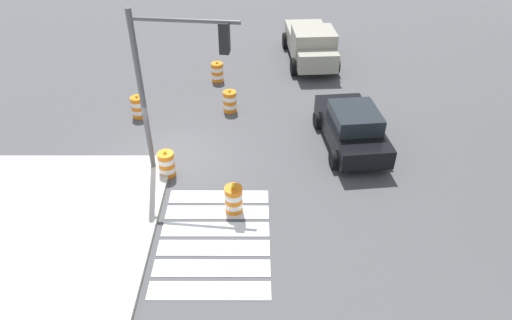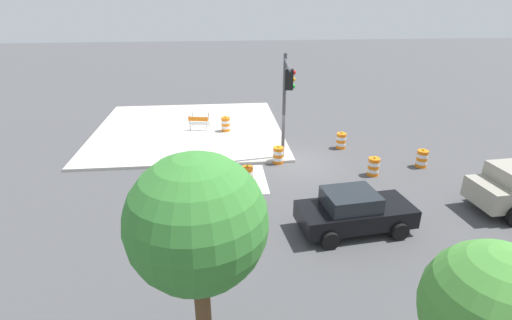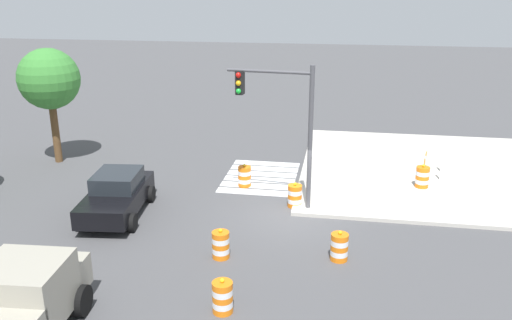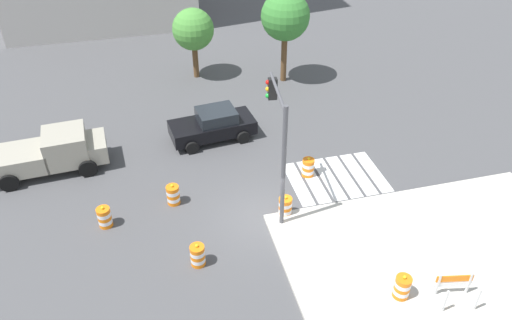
{
  "view_description": "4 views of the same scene",
  "coord_description": "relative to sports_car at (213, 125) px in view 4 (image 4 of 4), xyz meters",
  "views": [
    {
      "loc": [
        13.47,
        3.02,
        9.64
      ],
      "look_at": [
        0.98,
        3.0,
        0.66
      ],
      "focal_mm": 31.99,
      "sensor_mm": 36.0,
      "label": 1
    },
    {
      "loc": [
        4.02,
        18.69,
        8.29
      ],
      "look_at": [
        2.33,
        2.01,
        1.11
      ],
      "focal_mm": 27.14,
      "sensor_mm": 36.0,
      "label": 2
    },
    {
      "loc": [
        -18.28,
        -1.73,
        8.42
      ],
      "look_at": [
        1.35,
        1.57,
        1.72
      ],
      "focal_mm": 36.97,
      "sensor_mm": 36.0,
      "label": 3
    },
    {
      "loc": [
        -4.12,
        -14.81,
        14.14
      ],
      "look_at": [
        0.33,
        2.55,
        1.15
      ],
      "focal_mm": 34.52,
      "sensor_mm": 36.0,
      "label": 4
    }
  ],
  "objects": [
    {
      "name": "construction_barricade",
      "position": [
        6.2,
        -12.26,
        -0.09
      ],
      "size": [
        1.36,
        1.0,
        1.0
      ],
      "color": "silver",
      "rests_on": "sidewalk_corner"
    },
    {
      "name": "street_tree_streetside_near",
      "position": [
        5.44,
        5.49,
        3.27
      ],
      "size": [
        2.89,
        2.89,
        5.57
      ],
      "color": "brown",
      "rests_on": "ground"
    },
    {
      "name": "street_tree_streetside_mid",
      "position": [
        0.22,
        7.35,
        2.28
      ],
      "size": [
        2.53,
        2.53,
        4.39
      ],
      "color": "brown",
      "rests_on": "ground"
    },
    {
      "name": "traffic_barrel_median_near",
      "position": [
        -5.52,
        -5.38,
        -0.36
      ],
      "size": [
        0.56,
        0.56,
        1.02
      ],
      "color": "orange",
      "rests_on": "ground"
    },
    {
      "name": "traffic_barrel_near_corner",
      "position": [
        1.84,
        -6.6,
        -0.36
      ],
      "size": [
        0.56,
        0.56,
        1.02
      ],
      "color": "orange",
      "rests_on": "ground"
    },
    {
      "name": "traffic_barrel_on_sidewalk",
      "position": [
        4.47,
        -11.77,
        -0.21
      ],
      "size": [
        0.56,
        0.56,
        1.02
      ],
      "color": "orange",
      "rests_on": "sidewalk_corner"
    },
    {
      "name": "pickup_truck",
      "position": [
        -7.68,
        -0.78,
        0.16
      ],
      "size": [
        5.27,
        2.62,
        1.92
      ],
      "color": "gray",
      "rests_on": "ground"
    },
    {
      "name": "traffic_barrel_far_curb",
      "position": [
        -2.15,
        -8.41,
        -0.36
      ],
      "size": [
        0.56,
        0.56,
        1.02
      ],
      "color": "orange",
      "rests_on": "ground"
    },
    {
      "name": "ground_plane",
      "position": [
        0.91,
        -6.55,
        -0.81
      ],
      "size": [
        120.0,
        120.0,
        0.0
      ],
      "primitive_type": "plane",
      "color": "#474749"
    },
    {
      "name": "traffic_barrel_median_far",
      "position": [
        3.68,
        -4.23,
        -0.36
      ],
      "size": [
        0.56,
        0.56,
        1.02
      ],
      "color": "orange",
      "rests_on": "ground"
    },
    {
      "name": "traffic_barrel_crosswalk_end",
      "position": [
        -2.63,
        -4.65,
        -0.36
      ],
      "size": [
        0.56,
        0.56,
        1.02
      ],
      "color": "orange",
      "rests_on": "ground"
    },
    {
      "name": "sidewalk_corner",
      "position": [
        6.91,
        -12.55,
        -0.74
      ],
      "size": [
        12.0,
        12.0,
        0.15
      ],
      "primitive_type": "cube",
      "color": "#BCB7AD",
      "rests_on": "ground"
    },
    {
      "name": "sports_car",
      "position": [
        0.0,
        0.0,
        0.0
      ],
      "size": [
        4.47,
        2.49,
        1.63
      ],
      "color": "black",
      "rests_on": "ground"
    },
    {
      "name": "traffic_light_pole",
      "position": [
        1.62,
        -6.02,
        3.1
      ],
      "size": [
        0.58,
        3.28,
        5.5
      ],
      "color": "#4C4C51",
      "rests_on": "sidewalk_corner"
    },
    {
      "name": "crosswalk_stripes",
      "position": [
        4.91,
        -4.75,
        -0.8
      ],
      "size": [
        4.35,
        3.2,
        0.02
      ],
      "color": "silver",
      "rests_on": "ground"
    }
  ]
}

